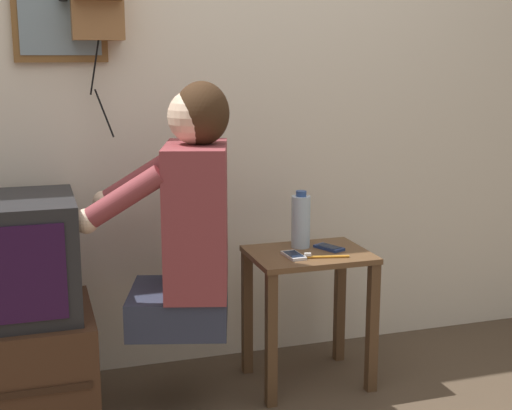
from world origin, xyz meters
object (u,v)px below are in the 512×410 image
(cell_phone_held, at_px, (294,255))
(cell_phone_spare, at_px, (329,248))
(water_bottle, at_px, (301,221))
(framed_picture, at_px, (59,10))
(person, at_px, (189,217))
(television, at_px, (0,258))
(toothbrush, at_px, (324,256))

(cell_phone_held, bearing_deg, cell_phone_spare, 16.40)
(cell_phone_held, distance_m, water_bottle, 0.18)
(framed_picture, height_order, cell_phone_spare, framed_picture)
(person, height_order, framed_picture, framed_picture)
(person, relative_size, television, 1.71)
(television, xyz_separation_m, cell_phone_spare, (1.27, 0.00, -0.07))
(television, height_order, framed_picture, framed_picture)
(cell_phone_held, distance_m, toothbrush, 0.12)
(toothbrush, bearing_deg, framed_picture, 77.26)
(framed_picture, distance_m, cell_phone_held, 1.31)
(framed_picture, distance_m, water_bottle, 1.26)
(television, bearing_deg, cell_phone_spare, 0.07)
(person, height_order, television, person)
(framed_picture, xyz_separation_m, cell_phone_spare, (1.00, -0.33, -0.94))
(person, xyz_separation_m, cell_phone_spare, (0.60, 0.10, -0.19))
(cell_phone_held, bearing_deg, water_bottle, 55.14)
(toothbrush, bearing_deg, water_bottle, 21.32)
(framed_picture, height_order, toothbrush, framed_picture)
(framed_picture, bearing_deg, person, -46.63)
(toothbrush, bearing_deg, cell_phone_held, 76.53)
(cell_phone_spare, bearing_deg, toothbrush, -146.05)
(cell_phone_held, height_order, water_bottle, water_bottle)
(cell_phone_held, bearing_deg, person, -178.74)
(television, distance_m, water_bottle, 1.17)
(person, bearing_deg, cell_phone_spare, -64.67)
(cell_phone_held, height_order, cell_phone_spare, same)
(person, bearing_deg, television, 97.76)
(television, distance_m, cell_phone_held, 1.09)
(television, bearing_deg, toothbrush, -5.48)
(television, distance_m, toothbrush, 1.20)
(person, relative_size, cell_phone_spare, 6.60)
(cell_phone_spare, bearing_deg, person, 165.21)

